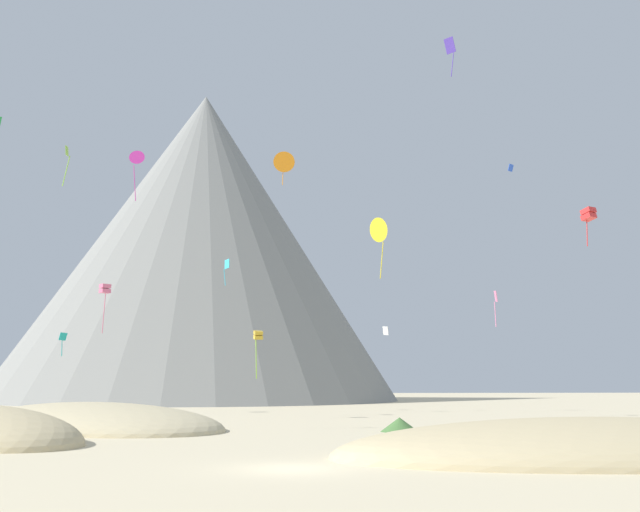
# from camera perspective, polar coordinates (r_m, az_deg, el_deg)

# --- Properties ---
(ground_plane) EXTENTS (400.00, 400.00, 0.00)m
(ground_plane) POSITION_cam_1_polar(r_m,az_deg,el_deg) (27.82, -2.30, -17.16)
(ground_plane) COLOR beige
(dune_foreground_left) EXTENTS (24.11, 11.40, 3.51)m
(dune_foreground_left) POSITION_cam_1_polar(r_m,az_deg,el_deg) (34.11, 22.02, -15.19)
(dune_foreground_left) COLOR #C6B284
(dune_foreground_left) RESTS_ON ground_plane
(dune_midground) EXTENTS (27.87, 27.63, 3.75)m
(dune_midground) POSITION_cam_1_polar(r_m,az_deg,el_deg) (54.71, -18.52, -13.33)
(dune_midground) COLOR #CCBA8E
(dune_midground) RESTS_ON ground_plane
(bush_far_left) EXTENTS (1.39, 1.39, 0.45)m
(bush_far_left) POSITION_cam_1_polar(r_m,az_deg,el_deg) (36.85, 13.18, -14.90)
(bush_far_left) COLOR #568442
(bush_far_left) RESTS_ON ground_plane
(bush_far_right) EXTENTS (3.51, 3.51, 0.95)m
(bush_far_right) POSITION_cam_1_polar(r_m,az_deg,el_deg) (48.42, 6.59, -13.67)
(bush_far_right) COLOR #477238
(bush_far_right) RESTS_ON ground_plane
(bush_ridge_crest) EXTENTS (1.93, 1.93, 0.97)m
(bush_ridge_crest) POSITION_cam_1_polar(r_m,az_deg,el_deg) (44.41, 13.14, -13.76)
(bush_ridge_crest) COLOR #668C4C
(bush_ridge_crest) RESTS_ON ground_plane
(rock_massif) EXTENTS (97.61, 97.61, 60.91)m
(rock_massif) POSITION_cam_1_polar(r_m,az_deg,el_deg) (136.50, -10.17, 0.53)
(rock_massif) COLOR gray
(rock_massif) RESTS_ON ground_plane
(kite_blue_high) EXTENTS (0.79, 0.50, 0.90)m
(kite_blue_high) POSITION_cam_1_polar(r_m,az_deg,el_deg) (86.51, 15.49, 7.04)
(kite_blue_high) COLOR blue
(kite_gold_low) EXTENTS (0.93, 0.97, 4.52)m
(kite_gold_low) POSITION_cam_1_polar(r_m,az_deg,el_deg) (65.49, -5.14, -6.63)
(kite_gold_low) COLOR gold
(kite_rainbow_low) EXTENTS (1.38, 1.38, 5.39)m
(kite_rainbow_low) POSITION_cam_1_polar(r_m,az_deg,el_deg) (79.57, -17.35, -2.65)
(kite_rainbow_low) COLOR #E5668C
(kite_orange_high) EXTENTS (2.45, 0.38, 3.97)m
(kite_orange_high) POSITION_cam_1_polar(r_m,az_deg,el_deg) (79.43, -2.99, 7.74)
(kite_orange_high) COLOR orange
(kite_indigo_high) EXTENTS (1.16, 0.96, 4.10)m
(kite_indigo_high) POSITION_cam_1_polar(r_m,az_deg,el_deg) (73.35, 10.71, 16.51)
(kite_indigo_high) COLOR #5138B2
(kite_cyan_mid) EXTENTS (0.70, 0.82, 3.20)m
(kite_cyan_mid) POSITION_cam_1_polar(r_m,az_deg,el_deg) (82.26, -7.73, -0.87)
(kite_cyan_mid) COLOR #33BCDB
(kite_yellow_mid) EXTENTS (1.77, 2.18, 5.54)m
(kite_yellow_mid) POSITION_cam_1_polar(r_m,az_deg,el_deg) (62.23, 4.91, 2.10)
(kite_yellow_mid) COLOR yellow
(kite_red_mid) EXTENTS (1.33, 1.36, 3.47)m
(kite_red_mid) POSITION_cam_1_polar(r_m,az_deg,el_deg) (64.73, 21.31, 3.21)
(kite_red_mid) COLOR red
(kite_teal_low) EXTENTS (0.85, 0.78, 2.60)m
(kite_teal_low) POSITION_cam_1_polar(r_m,az_deg,el_deg) (81.31, -20.49, -6.44)
(kite_teal_low) COLOR teal
(kite_lime_mid) EXTENTS (0.52, 1.08, 4.11)m
(kite_lime_mid) POSITION_cam_1_polar(r_m,az_deg,el_deg) (72.03, -20.20, 7.73)
(kite_lime_mid) COLOR #8CD133
(kite_pink_low) EXTENTS (0.33, 0.79, 3.64)m
(kite_pink_low) POSITION_cam_1_polar(r_m,az_deg,el_deg) (70.65, 14.31, -3.63)
(kite_pink_low) COLOR pink
(kite_magenta_high) EXTENTS (1.69, 0.76, 5.70)m
(kite_magenta_high) POSITION_cam_1_polar(r_m,az_deg,el_deg) (78.53, -14.88, 7.78)
(kite_magenta_high) COLOR #D1339E
(kite_white_low) EXTENTS (0.70, 0.82, 1.06)m
(kite_white_low) POSITION_cam_1_polar(r_m,az_deg,el_deg) (82.28, 5.44, -6.17)
(kite_white_low) COLOR white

